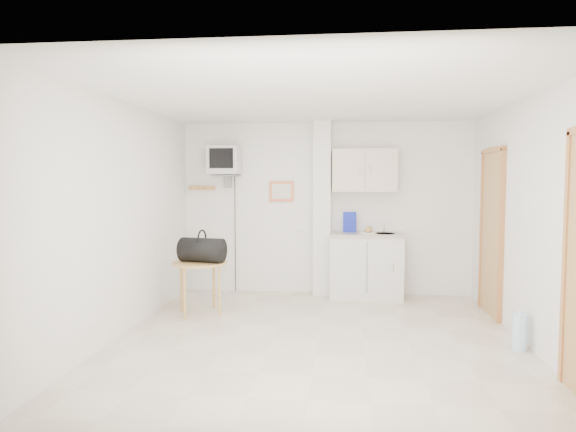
# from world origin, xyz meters

# --- Properties ---
(ground) EXTENTS (4.50, 4.50, 0.00)m
(ground) POSITION_xyz_m (0.00, 0.00, 0.00)
(ground) COLOR beige
(ground) RESTS_ON ground
(room_envelope) EXTENTS (4.24, 4.54, 2.55)m
(room_envelope) POSITION_xyz_m (0.24, 0.09, 1.54)
(room_envelope) COLOR white
(room_envelope) RESTS_ON ground
(kitchenette) EXTENTS (1.03, 0.58, 2.10)m
(kitchenette) POSITION_xyz_m (0.57, 2.00, 0.80)
(kitchenette) COLOR silver
(kitchenette) RESTS_ON ground
(crt_television) EXTENTS (0.44, 0.45, 2.15)m
(crt_television) POSITION_xyz_m (-1.45, 2.02, 1.94)
(crt_television) COLOR slate
(crt_television) RESTS_ON ground
(round_table) EXTENTS (0.67, 0.67, 0.65)m
(round_table) POSITION_xyz_m (-1.52, 0.89, 0.57)
(round_table) COLOR tan
(round_table) RESTS_ON ground
(duffel_bag) EXTENTS (0.59, 0.40, 0.41)m
(duffel_bag) POSITION_xyz_m (-1.48, 0.87, 0.80)
(duffel_bag) COLOR black
(duffel_bag) RESTS_ON round_table
(water_bottle) EXTENTS (0.14, 0.14, 0.41)m
(water_bottle) POSITION_xyz_m (1.98, -0.14, 0.18)
(water_bottle) COLOR #B4D3F6
(water_bottle) RESTS_ON ground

